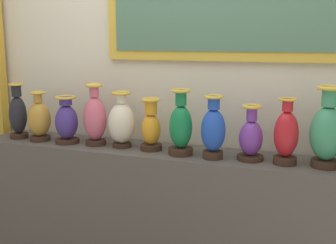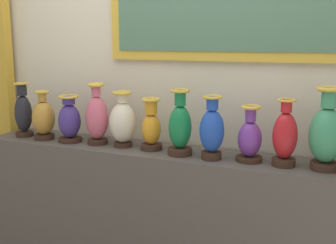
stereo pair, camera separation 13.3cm
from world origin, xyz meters
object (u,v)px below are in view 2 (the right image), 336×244
vase_ochre (43,118)px  vase_crimson (285,137)px  vase_emerald (180,127)px  vase_sapphire (212,131)px  vase_onyx (23,113)px  vase_amber (151,127)px  vase_rose (97,118)px  vase_violet (250,138)px  vase_indigo (69,121)px  vase_ivory (123,122)px  vase_jade (326,134)px

vase_ochre → vase_crimson: 1.63m
vase_emerald → vase_crimson: (0.61, 0.02, -0.00)m
vase_sapphire → vase_crimson: 0.41m
vase_onyx → vase_emerald: size_ratio=0.97×
vase_amber → vase_rose: bearing=-178.6°
vase_emerald → vase_violet: size_ratio=1.23×
vase_ochre → vase_onyx: bearing=175.8°
vase_indigo → vase_amber: vase_amber is taller
vase_sapphire → vase_violet: 0.22m
vase_ivory → vase_jade: 1.23m
vase_onyx → vase_crimson: bearing=0.1°
vase_emerald → vase_sapphire: 0.20m
vase_ivory → vase_violet: bearing=-0.7°
vase_ochre → vase_indigo: 0.21m
vase_emerald → vase_crimson: bearing=1.5°
vase_amber → vase_jade: 1.03m
vase_sapphire → vase_emerald: bearing=175.9°
vase_amber → vase_crimson: size_ratio=0.88×
vase_ochre → vase_emerald: vase_emerald is taller
vase_onyx → vase_rose: 0.61m
vase_onyx → vase_rose: vase_rose is taller
vase_ochre → vase_indigo: size_ratio=1.07×
vase_emerald → vase_jade: bearing=2.2°
vase_indigo → vase_jade: size_ratio=0.71×
vase_ochre → vase_emerald: 1.02m
vase_violet → vase_rose: bearing=-180.0°
vase_onyx → vase_ochre: (0.19, -0.01, -0.02)m
vase_onyx → vase_ochre: 0.19m
vase_amber → vase_sapphire: 0.42m
vase_ochre → vase_rose: vase_rose is taller
vase_ochre → vase_jade: 1.84m
vase_rose → vase_sapphire: (0.81, -0.04, -0.01)m
vase_ochre → vase_violet: (1.43, 0.03, -0.01)m
vase_amber → vase_indigo: bearing=-177.1°
vase_indigo → vase_rose: size_ratio=0.78×
vase_crimson → vase_emerald: bearing=-178.5°
vase_ivory → vase_sapphire: 0.62m
vase_indigo → vase_ivory: bearing=4.6°
vase_ochre → vase_rose: size_ratio=0.84×
vase_amber → vase_sapphire: vase_sapphire is taller
vase_onyx → vase_jade: 2.03m
vase_onyx → vase_indigo: vase_onyx is taller
vase_onyx → vase_violet: size_ratio=1.20×
vase_indigo → vase_crimson: bearing=0.3°
vase_indigo → vase_ivory: 0.39m
vase_amber → vase_emerald: size_ratio=0.83×
vase_ochre → vase_amber: size_ratio=1.03×
vase_indigo → vase_violet: size_ratio=0.98×
vase_amber → vase_emerald: (0.21, -0.04, 0.02)m
vase_violet → vase_ivory: bearing=179.3°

